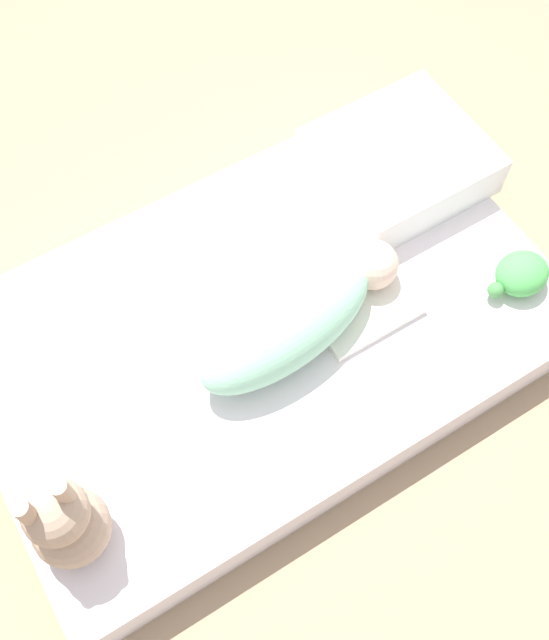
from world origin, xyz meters
The scene contains 7 objects.
ground_plane centered at (0.00, 0.00, 0.00)m, with size 12.00×12.00×0.00m, color #9E8466.
bed_mattress centered at (0.00, 0.00, 0.07)m, with size 1.34×0.85×0.13m.
burp_cloth centered at (-0.21, 0.10, 0.14)m, with size 0.24×0.17×0.02m.
swaddled_baby centered at (-0.04, 0.08, 0.21)m, with size 0.55×0.25×0.16m.
pillow centered at (-0.51, -0.18, 0.19)m, with size 0.39×0.36×0.11m.
bunny_plush centered at (0.57, 0.23, 0.25)m, with size 0.15×0.15×0.30m.
turtle_plush centered at (-0.56, 0.23, 0.17)m, with size 0.16×0.11×0.08m.
Camera 1 is at (0.40, 0.71, 1.66)m, focal length 42.00 mm.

